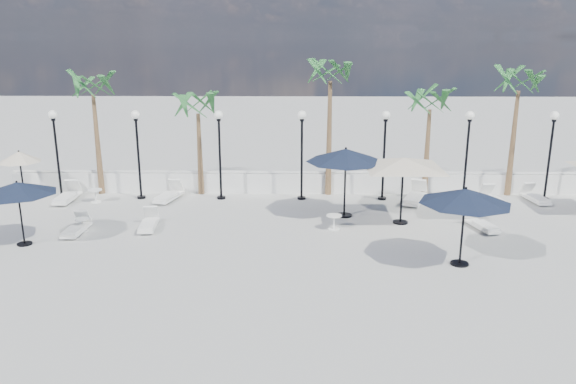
{
  "coord_description": "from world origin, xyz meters",
  "views": [
    {
      "loc": [
        -0.23,
        -16.95,
        6.82
      ],
      "look_at": [
        -0.52,
        2.22,
        1.5
      ],
      "focal_mm": 35.0,
      "sensor_mm": 36.0,
      "label": 1
    }
  ],
  "objects_px": {
    "lounger_6": "(482,224)",
    "parasol_navy_left": "(17,188)",
    "lounger_3": "(169,195)",
    "parasol_cream_small": "(19,158)",
    "lounger_0": "(149,223)",
    "parasol_navy_right": "(465,196)",
    "parasol_cream_sq_a": "(404,158)",
    "lounger_5": "(494,199)",
    "lounger_4": "(415,197)",
    "parasol_navy_mid": "(346,156)",
    "lounger_1": "(67,196)",
    "lounger_2": "(77,228)",
    "lounger_7": "(535,197)"
  },
  "relations": [
    {
      "from": "lounger_3",
      "to": "parasol_cream_sq_a",
      "type": "distance_m",
      "value": 10.14
    },
    {
      "from": "parasol_navy_left",
      "to": "parasol_navy_right",
      "type": "xyz_separation_m",
      "value": [
        14.31,
        -1.52,
        0.22
      ]
    },
    {
      "from": "lounger_1",
      "to": "parasol_cream_sq_a",
      "type": "relative_size",
      "value": 0.35
    },
    {
      "from": "lounger_5",
      "to": "parasol_cream_sq_a",
      "type": "height_order",
      "value": "parasol_cream_sq_a"
    },
    {
      "from": "lounger_0",
      "to": "lounger_6",
      "type": "xyz_separation_m",
      "value": [
        12.24,
        0.1,
        -0.0
      ]
    },
    {
      "from": "parasol_cream_sq_a",
      "to": "lounger_3",
      "type": "bearing_deg",
      "value": 162.81
    },
    {
      "from": "lounger_6",
      "to": "parasol_navy_right",
      "type": "xyz_separation_m",
      "value": [
        -1.74,
        -3.32,
        1.99
      ]
    },
    {
      "from": "parasol_navy_left",
      "to": "parasol_navy_mid",
      "type": "height_order",
      "value": "parasol_navy_mid"
    },
    {
      "from": "lounger_2",
      "to": "lounger_5",
      "type": "relative_size",
      "value": 0.89
    },
    {
      "from": "lounger_1",
      "to": "lounger_3",
      "type": "bearing_deg",
      "value": 2.23
    },
    {
      "from": "lounger_1",
      "to": "parasol_navy_right",
      "type": "xyz_separation_m",
      "value": [
        14.89,
        -6.7,
        1.95
      ]
    },
    {
      "from": "lounger_5",
      "to": "lounger_4",
      "type": "bearing_deg",
      "value": 167.8
    },
    {
      "from": "parasol_cream_sq_a",
      "to": "parasol_cream_small",
      "type": "height_order",
      "value": "parasol_cream_sq_a"
    },
    {
      "from": "parasol_navy_right",
      "to": "lounger_2",
      "type": "bearing_deg",
      "value": 168.43
    },
    {
      "from": "parasol_cream_sq_a",
      "to": "parasol_cream_small",
      "type": "relative_size",
      "value": 2.53
    },
    {
      "from": "lounger_2",
      "to": "lounger_3",
      "type": "xyz_separation_m",
      "value": [
        2.38,
        4.28,
        0.03
      ]
    },
    {
      "from": "parasol_navy_left",
      "to": "parasol_cream_sq_a",
      "type": "relative_size",
      "value": 0.46
    },
    {
      "from": "lounger_3",
      "to": "lounger_5",
      "type": "relative_size",
      "value": 1.06
    },
    {
      "from": "lounger_3",
      "to": "parasol_cream_small",
      "type": "height_order",
      "value": "parasol_cream_small"
    },
    {
      "from": "lounger_1",
      "to": "parasol_navy_left",
      "type": "height_order",
      "value": "parasol_navy_left"
    },
    {
      "from": "lounger_6",
      "to": "parasol_navy_left",
      "type": "xyz_separation_m",
      "value": [
        -16.05,
        -1.8,
        1.77
      ]
    },
    {
      "from": "lounger_0",
      "to": "parasol_navy_left",
      "type": "xyz_separation_m",
      "value": [
        -3.82,
        -1.7,
        1.76
      ]
    },
    {
      "from": "parasol_cream_small",
      "to": "parasol_navy_mid",
      "type": "bearing_deg",
      "value": -8.66
    },
    {
      "from": "lounger_5",
      "to": "parasol_navy_left",
      "type": "relative_size",
      "value": 0.74
    },
    {
      "from": "lounger_0",
      "to": "lounger_4",
      "type": "relative_size",
      "value": 0.79
    },
    {
      "from": "parasol_navy_left",
      "to": "parasol_cream_sq_a",
      "type": "height_order",
      "value": "parasol_cream_sq_a"
    },
    {
      "from": "lounger_4",
      "to": "lounger_5",
      "type": "bearing_deg",
      "value": 17.86
    },
    {
      "from": "parasol_cream_small",
      "to": "lounger_0",
      "type": "bearing_deg",
      "value": -30.17
    },
    {
      "from": "lounger_2",
      "to": "lounger_4",
      "type": "bearing_deg",
      "value": 18.2
    },
    {
      "from": "parasol_navy_left",
      "to": "parasol_cream_sq_a",
      "type": "xyz_separation_m",
      "value": [
        13.19,
        2.49,
        0.54
      ]
    },
    {
      "from": "lounger_3",
      "to": "parasol_navy_left",
      "type": "height_order",
      "value": "parasol_navy_left"
    },
    {
      "from": "lounger_1",
      "to": "parasol_navy_mid",
      "type": "distance_m",
      "value": 12.05
    },
    {
      "from": "parasol_cream_small",
      "to": "lounger_1",
      "type": "bearing_deg",
      "value": -6.05
    },
    {
      "from": "lounger_3",
      "to": "lounger_4",
      "type": "relative_size",
      "value": 0.92
    },
    {
      "from": "lounger_3",
      "to": "parasol_navy_left",
      "type": "bearing_deg",
      "value": -111.09
    },
    {
      "from": "lounger_7",
      "to": "parasol_navy_right",
      "type": "relative_size",
      "value": 0.63
    },
    {
      "from": "lounger_2",
      "to": "parasol_cream_sq_a",
      "type": "xyz_separation_m",
      "value": [
        11.83,
        1.36,
        2.31
      ]
    },
    {
      "from": "parasol_navy_right",
      "to": "parasol_cream_small",
      "type": "relative_size",
      "value": 1.28
    },
    {
      "from": "lounger_4",
      "to": "parasol_navy_mid",
      "type": "xyz_separation_m",
      "value": [
        -3.17,
        -1.93,
        2.16
      ]
    },
    {
      "from": "lounger_3",
      "to": "parasol_navy_right",
      "type": "height_order",
      "value": "parasol_navy_right"
    },
    {
      "from": "parasol_navy_right",
      "to": "parasol_cream_sq_a",
      "type": "distance_m",
      "value": 4.17
    },
    {
      "from": "lounger_1",
      "to": "lounger_4",
      "type": "bearing_deg",
      "value": -0.58
    },
    {
      "from": "lounger_0",
      "to": "parasol_navy_left",
      "type": "distance_m",
      "value": 4.53
    },
    {
      "from": "lounger_2",
      "to": "parasol_navy_left",
      "type": "xyz_separation_m",
      "value": [
        -1.36,
        -1.13,
        1.77
      ]
    },
    {
      "from": "parasol_navy_left",
      "to": "lounger_4",
      "type": "bearing_deg",
      "value": 20.12
    },
    {
      "from": "parasol_navy_mid",
      "to": "parasol_cream_sq_a",
      "type": "distance_m",
      "value": 2.22
    },
    {
      "from": "lounger_6",
      "to": "parasol_cream_small",
      "type": "xyz_separation_m",
      "value": [
        -18.59,
        3.59,
        1.66
      ]
    },
    {
      "from": "parasol_navy_mid",
      "to": "parasol_cream_small",
      "type": "distance_m",
      "value": 13.83
    },
    {
      "from": "parasol_navy_right",
      "to": "parasol_cream_small",
      "type": "height_order",
      "value": "parasol_navy_right"
    },
    {
      "from": "lounger_5",
      "to": "lounger_6",
      "type": "relative_size",
      "value": 1.09
    }
  ]
}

